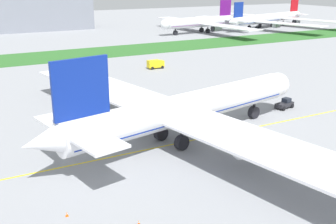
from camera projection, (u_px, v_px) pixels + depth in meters
name	position (u px, v px, depth m)	size (l,w,h in m)	color
ground_plane	(225.00, 143.00, 69.00)	(600.00, 600.00, 0.00)	gray
apron_taxi_line	(212.00, 136.00, 72.21)	(280.00, 0.36, 0.01)	yellow
grass_median_strip	(71.00, 55.00, 148.73)	(320.00, 24.00, 0.10)	#2D6628
airliner_foreground	(184.00, 109.00, 68.49)	(54.87, 89.15, 16.50)	white
pushback_tug	(285.00, 104.00, 87.43)	(6.19, 3.00, 2.15)	#26262B
ground_crew_wingwalker_port	(233.00, 123.00, 75.58)	(0.57, 0.36, 1.67)	black
ground_crew_marshaller_front	(276.00, 140.00, 67.70)	(0.28, 0.56, 1.61)	black
ground_crew_wingwalker_starboard	(93.00, 151.00, 63.47)	(0.59, 0.33, 1.70)	black
traffic_cone_near_nose	(139.00, 222.00, 46.14)	(0.36, 0.36, 0.58)	#F2590C
traffic_cone_starboard_wing	(67.00, 214.00, 47.79)	(0.36, 0.36, 0.58)	#F2590C
service_truck_baggage_loader	(156.00, 64.00, 125.84)	(5.14, 2.55, 2.65)	yellow
parked_airliner_far_left	(201.00, 22.00, 207.01)	(47.87, 76.00, 15.93)	white
parked_airliner_far_centre	(256.00, 20.00, 220.84)	(47.83, 77.83, 15.06)	white
parked_airliner_far_right	(278.00, 17.00, 240.68)	(48.97, 79.90, 14.60)	white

